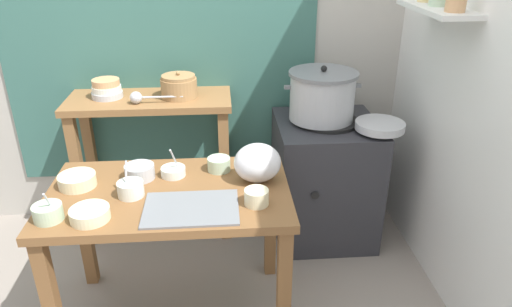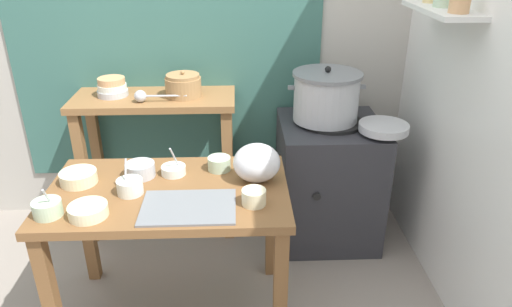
{
  "view_description": "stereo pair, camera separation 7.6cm",
  "coord_description": "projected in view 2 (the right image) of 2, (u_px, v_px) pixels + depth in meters",
  "views": [
    {
      "loc": [
        0.2,
        -1.85,
        1.78
      ],
      "look_at": [
        0.37,
        0.18,
        0.82
      ],
      "focal_mm": 33.03,
      "sensor_mm": 36.0,
      "label": 1
    },
    {
      "loc": [
        0.28,
        -1.85,
        1.78
      ],
      "look_at": [
        0.37,
        0.18,
        0.82
      ],
      "focal_mm": 33.03,
      "sensor_mm": 36.0,
      "label": 2
    }
  ],
  "objects": [
    {
      "name": "wall_back",
      "position": [
        204.0,
        19.0,
        2.86
      ],
      "size": [
        4.4,
        0.12,
        2.6
      ],
      "color": "#B2ADA3",
      "rests_on": "ground"
    },
    {
      "name": "wall_right",
      "position": [
        486.0,
        51.0,
        2.1
      ],
      "size": [
        0.3,
        3.2,
        2.6
      ],
      "color": "white",
      "rests_on": "ground"
    },
    {
      "name": "prep_table",
      "position": [
        170.0,
        210.0,
        2.2
      ],
      "size": [
        1.1,
        0.66,
        0.72
      ],
      "color": "brown",
      "rests_on": "ground"
    },
    {
      "name": "back_shelf_table",
      "position": [
        157.0,
        131.0,
        2.88
      ],
      "size": [
        0.96,
        0.4,
        0.9
      ],
      "color": "olive",
      "rests_on": "ground"
    },
    {
      "name": "stove_block",
      "position": [
        328.0,
        180.0,
        2.93
      ],
      "size": [
        0.6,
        0.61,
        0.78
      ],
      "color": "#2D2D33",
      "rests_on": "ground"
    },
    {
      "name": "steamer_pot",
      "position": [
        326.0,
        96.0,
        2.71
      ],
      "size": [
        0.45,
        0.4,
        0.32
      ],
      "color": "#B7BABF",
      "rests_on": "stove_block"
    },
    {
      "name": "clay_pot",
      "position": [
        183.0,
        86.0,
        2.76
      ],
      "size": [
        0.21,
        0.21,
        0.16
      ],
      "color": "#A37A4C",
      "rests_on": "back_shelf_table"
    },
    {
      "name": "bowl_stack_enamel",
      "position": [
        112.0,
        87.0,
        2.78
      ],
      "size": [
        0.18,
        0.18,
        0.11
      ],
      "color": "#B7BABF",
      "rests_on": "back_shelf_table"
    },
    {
      "name": "ladle",
      "position": [
        143.0,
        96.0,
        2.68
      ],
      "size": [
        0.3,
        0.07,
        0.07
      ],
      "color": "#B7BABF",
      "rests_on": "back_shelf_table"
    },
    {
      "name": "serving_tray",
      "position": [
        189.0,
        207.0,
        2.0
      ],
      "size": [
        0.4,
        0.28,
        0.01
      ],
      "primitive_type": "cube",
      "color": "slate",
      "rests_on": "prep_table"
    },
    {
      "name": "plastic_bag",
      "position": [
        257.0,
        163.0,
        2.18
      ],
      "size": [
        0.22,
        0.18,
        0.19
      ],
      "primitive_type": "ellipsoid",
      "color": "white",
      "rests_on": "prep_table"
    },
    {
      "name": "wide_pan",
      "position": [
        384.0,
        127.0,
        2.61
      ],
      "size": [
        0.28,
        0.28,
        0.04
      ],
      "primitive_type": "cylinder",
      "color": "#B7BABF",
      "rests_on": "stove_block"
    },
    {
      "name": "prep_bowl_0",
      "position": [
        219.0,
        163.0,
        2.31
      ],
      "size": [
        0.11,
        0.11,
        0.07
      ],
      "color": "#B7D1AD",
      "rests_on": "prep_table"
    },
    {
      "name": "prep_bowl_1",
      "position": [
        78.0,
        177.0,
        2.19
      ],
      "size": [
        0.17,
        0.17,
        0.06
      ],
      "color": "beige",
      "rests_on": "prep_table"
    },
    {
      "name": "prep_bowl_2",
      "position": [
        140.0,
        169.0,
        2.25
      ],
      "size": [
        0.14,
        0.14,
        0.07
      ],
      "color": "#B7BABF",
      "rests_on": "prep_table"
    },
    {
      "name": "prep_bowl_3",
      "position": [
        88.0,
        210.0,
        1.93
      ],
      "size": [
        0.16,
        0.16,
        0.05
      ],
      "color": "beige",
      "rests_on": "prep_table"
    },
    {
      "name": "prep_bowl_4",
      "position": [
        47.0,
        208.0,
        1.93
      ],
      "size": [
        0.12,
        0.12,
        0.15
      ],
      "color": "#B7D1AD",
      "rests_on": "prep_table"
    },
    {
      "name": "prep_bowl_5",
      "position": [
        130.0,
        186.0,
        2.09
      ],
      "size": [
        0.12,
        0.12,
        0.16
      ],
      "color": "silver",
      "rests_on": "prep_table"
    },
    {
      "name": "prep_bowl_6",
      "position": [
        174.0,
        169.0,
        2.27
      ],
      "size": [
        0.12,
        0.12,
        0.16
      ],
      "color": "silver",
      "rests_on": "prep_table"
    },
    {
      "name": "prep_bowl_7",
      "position": [
        254.0,
        197.0,
        2.01
      ],
      "size": [
        0.11,
        0.11,
        0.07
      ],
      "color": "beige",
      "rests_on": "prep_table"
    }
  ]
}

